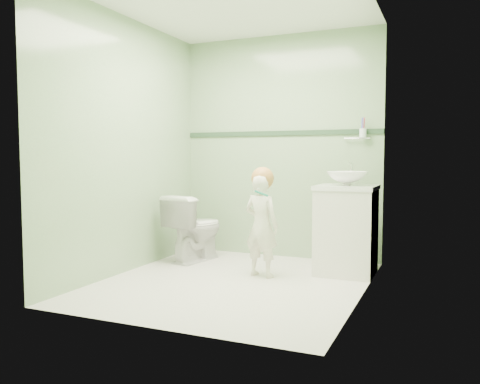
% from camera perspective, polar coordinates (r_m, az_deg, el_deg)
% --- Properties ---
extents(ground, '(2.50, 2.50, 0.00)m').
position_cam_1_polar(ground, '(4.32, -0.80, -10.50)').
color(ground, silver).
rests_on(ground, ground).
extents(room_shell, '(2.50, 2.54, 2.40)m').
position_cam_1_polar(room_shell, '(4.18, -0.81, 5.61)').
color(room_shell, '#89AF7C').
rests_on(room_shell, ground).
extents(trim_stripe, '(2.20, 0.02, 0.05)m').
position_cam_1_polar(trim_stripe, '(5.34, 4.63, 6.87)').
color(trim_stripe, '#29442D').
rests_on(trim_stripe, room_shell).
extents(vanity, '(0.52, 0.50, 0.80)m').
position_cam_1_polar(vanity, '(4.65, 12.30, -4.52)').
color(vanity, silver).
rests_on(vanity, ground).
extents(counter, '(0.54, 0.52, 0.04)m').
position_cam_1_polar(counter, '(4.61, 12.38, 0.53)').
color(counter, white).
rests_on(counter, vanity).
extents(basin, '(0.37, 0.37, 0.13)m').
position_cam_1_polar(basin, '(4.61, 12.40, 1.57)').
color(basin, white).
rests_on(basin, counter).
extents(faucet, '(0.03, 0.13, 0.18)m').
position_cam_1_polar(faucet, '(4.79, 12.83, 2.61)').
color(faucet, silver).
rests_on(faucet, counter).
extents(cup_holder, '(0.26, 0.07, 0.21)m').
position_cam_1_polar(cup_holder, '(5.07, 14.09, 6.69)').
color(cup_holder, silver).
rests_on(cup_holder, room_shell).
extents(toilet, '(0.51, 0.74, 0.70)m').
position_cam_1_polar(toilet, '(5.17, -5.26, -4.16)').
color(toilet, white).
rests_on(toilet, ground).
extents(toddler, '(0.38, 0.29, 0.93)m').
position_cam_1_polar(toddler, '(4.45, 2.52, -3.96)').
color(toddler, beige).
rests_on(toddler, ground).
extents(hair_cap, '(0.21, 0.21, 0.21)m').
position_cam_1_polar(hair_cap, '(4.43, 2.65, 1.61)').
color(hair_cap, '#B77B3B').
rests_on(hair_cap, toddler).
extents(teal_toothbrush, '(0.11, 0.14, 0.08)m').
position_cam_1_polar(teal_toothbrush, '(4.27, 2.48, -0.10)').
color(teal_toothbrush, '#1A9475').
rests_on(teal_toothbrush, toddler).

